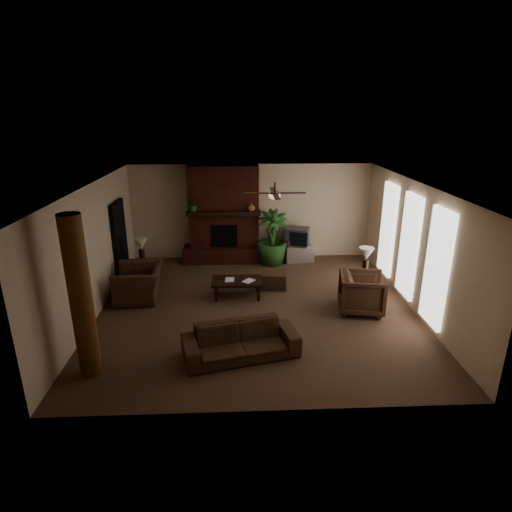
{
  "coord_description": "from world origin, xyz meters",
  "views": [
    {
      "loc": [
        -0.42,
        -8.68,
        4.28
      ],
      "look_at": [
        0.0,
        0.4,
        1.1
      ],
      "focal_mm": 29.56,
      "sensor_mm": 36.0,
      "label": 1
    }
  ],
  "objects_px": {
    "armchair_left": "(139,277)",
    "floor_plant": "(272,249)",
    "sofa": "(241,336)",
    "coffee_table": "(237,282)",
    "side_table_right": "(364,284)",
    "armchair_right": "(362,291)",
    "side_table_left": "(142,273)",
    "log_column": "(81,299)",
    "tv_stand": "(298,253)",
    "lamp_right": "(366,256)",
    "floor_vase": "(287,248)",
    "lamp_left": "(141,246)",
    "ottoman": "(274,279)"
  },
  "relations": [
    {
      "from": "sofa",
      "to": "tv_stand",
      "type": "xyz_separation_m",
      "value": [
        1.77,
        5.06,
        -0.16
      ]
    },
    {
      "from": "sofa",
      "to": "floor_plant",
      "type": "height_order",
      "value": "floor_plant"
    },
    {
      "from": "coffee_table",
      "to": "floor_vase",
      "type": "xyz_separation_m",
      "value": [
        1.47,
        2.37,
        0.06
      ]
    },
    {
      "from": "armchair_left",
      "to": "coffee_table",
      "type": "bearing_deg",
      "value": 86.09
    },
    {
      "from": "armchair_left",
      "to": "lamp_left",
      "type": "xyz_separation_m",
      "value": [
        -0.11,
        0.98,
        0.47
      ]
    },
    {
      "from": "armchair_left",
      "to": "lamp_left",
      "type": "bearing_deg",
      "value": -177.25
    },
    {
      "from": "ottoman",
      "to": "lamp_left",
      "type": "xyz_separation_m",
      "value": [
        -3.36,
        0.44,
        0.8
      ]
    },
    {
      "from": "tv_stand",
      "to": "floor_vase",
      "type": "bearing_deg",
      "value": -174.74
    },
    {
      "from": "armchair_left",
      "to": "floor_plant",
      "type": "xyz_separation_m",
      "value": [
        3.32,
        2.23,
        -0.09
      ]
    },
    {
      "from": "coffee_table",
      "to": "side_table_left",
      "type": "height_order",
      "value": "side_table_left"
    },
    {
      "from": "log_column",
      "to": "tv_stand",
      "type": "relative_size",
      "value": 3.29
    },
    {
      "from": "log_column",
      "to": "floor_plant",
      "type": "distance_m",
      "value": 6.39
    },
    {
      "from": "ottoman",
      "to": "lamp_left",
      "type": "bearing_deg",
      "value": 172.53
    },
    {
      "from": "armchair_right",
      "to": "lamp_right",
      "type": "bearing_deg",
      "value": -9.54
    },
    {
      "from": "armchair_right",
      "to": "side_table_left",
      "type": "relative_size",
      "value": 1.76
    },
    {
      "from": "log_column",
      "to": "side_table_right",
      "type": "xyz_separation_m",
      "value": [
        5.58,
        2.95,
        -1.12
      ]
    },
    {
      "from": "armchair_left",
      "to": "side_table_right",
      "type": "height_order",
      "value": "armchair_left"
    },
    {
      "from": "floor_vase",
      "to": "side_table_right",
      "type": "bearing_deg",
      "value": -56.46
    },
    {
      "from": "armchair_left",
      "to": "ottoman",
      "type": "height_order",
      "value": "armchair_left"
    },
    {
      "from": "coffee_table",
      "to": "floor_plant",
      "type": "height_order",
      "value": "floor_plant"
    },
    {
      "from": "ottoman",
      "to": "coffee_table",
      "type": "bearing_deg",
      "value": -150.21
    },
    {
      "from": "sofa",
      "to": "armchair_right",
      "type": "height_order",
      "value": "armchair_right"
    },
    {
      "from": "armchair_left",
      "to": "ottoman",
      "type": "xyz_separation_m",
      "value": [
        3.25,
        0.54,
        -0.33
      ]
    },
    {
      "from": "tv_stand",
      "to": "floor_plant",
      "type": "bearing_deg",
      "value": -174.1
    },
    {
      "from": "log_column",
      "to": "floor_vase",
      "type": "relative_size",
      "value": 3.64
    },
    {
      "from": "sofa",
      "to": "ottoman",
      "type": "distance_m",
      "value": 3.26
    },
    {
      "from": "lamp_left",
      "to": "side_table_right",
      "type": "relative_size",
      "value": 1.18
    },
    {
      "from": "floor_plant",
      "to": "floor_vase",
      "type": "bearing_deg",
      "value": 16.63
    },
    {
      "from": "floor_vase",
      "to": "sofa",
      "type": "bearing_deg",
      "value": -105.86
    },
    {
      "from": "lamp_left",
      "to": "tv_stand",
      "type": "bearing_deg",
      "value": 19.27
    },
    {
      "from": "sofa",
      "to": "side_table_right",
      "type": "bearing_deg",
      "value": 26.26
    },
    {
      "from": "armchair_right",
      "to": "lamp_left",
      "type": "distance_m",
      "value": 5.53
    },
    {
      "from": "side_table_right",
      "to": "lamp_right",
      "type": "bearing_deg",
      "value": 110.48
    },
    {
      "from": "armchair_right",
      "to": "lamp_left",
      "type": "relative_size",
      "value": 1.49
    },
    {
      "from": "armchair_right",
      "to": "side_table_left",
      "type": "height_order",
      "value": "armchair_right"
    },
    {
      "from": "armchair_left",
      "to": "floor_vase",
      "type": "height_order",
      "value": "armchair_left"
    },
    {
      "from": "floor_vase",
      "to": "side_table_right",
      "type": "relative_size",
      "value": 1.4
    },
    {
      "from": "sofa",
      "to": "side_table_left",
      "type": "height_order",
      "value": "sofa"
    },
    {
      "from": "tv_stand",
      "to": "side_table_right",
      "type": "height_order",
      "value": "side_table_right"
    },
    {
      "from": "coffee_table",
      "to": "lamp_left",
      "type": "relative_size",
      "value": 1.85
    },
    {
      "from": "sofa",
      "to": "floor_vase",
      "type": "distance_m",
      "value": 5.15
    },
    {
      "from": "floor_plant",
      "to": "tv_stand",
      "type": "bearing_deg",
      "value": 16.12
    },
    {
      "from": "coffee_table",
      "to": "side_table_right",
      "type": "relative_size",
      "value": 2.18
    },
    {
      "from": "log_column",
      "to": "side_table_right",
      "type": "height_order",
      "value": "log_column"
    },
    {
      "from": "lamp_right",
      "to": "floor_vase",
      "type": "bearing_deg",
      "value": 123.67
    },
    {
      "from": "armchair_right",
      "to": "side_table_right",
      "type": "relative_size",
      "value": 1.76
    },
    {
      "from": "log_column",
      "to": "ottoman",
      "type": "distance_m",
      "value": 5.09
    },
    {
      "from": "armchair_right",
      "to": "side_table_right",
      "type": "height_order",
      "value": "armchair_right"
    },
    {
      "from": "floor_plant",
      "to": "lamp_right",
      "type": "distance_m",
      "value": 3.1
    },
    {
      "from": "ottoman",
      "to": "lamp_right",
      "type": "distance_m",
      "value": 2.34
    }
  ]
}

